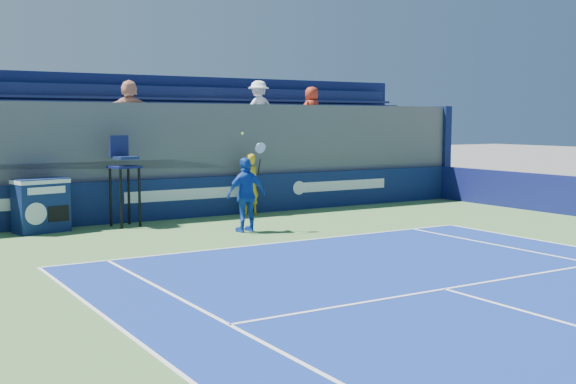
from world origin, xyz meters
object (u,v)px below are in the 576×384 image
match_clock (41,204)px  umpire_chair (124,171)px  tennis_player (246,195)px  ball_person (249,184)px

match_clock → umpire_chair: 2.32m
tennis_player → umpire_chair: bearing=132.1°
ball_person → match_clock: ball_person is taller
ball_person → umpire_chair: 4.07m
match_clock → umpire_chair: umpire_chair is taller
ball_person → tennis_player: (-1.66, -2.90, 0.03)m
match_clock → tennis_player: size_ratio=0.56×
match_clock → ball_person: bearing=1.8°
match_clock → umpire_chair: bearing=-2.7°
ball_person → umpire_chair: size_ratio=0.75×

